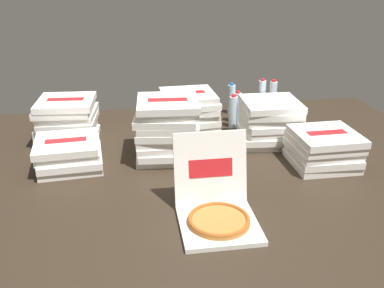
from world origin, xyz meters
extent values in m
cube|color=#2D2319|center=(0.00, 0.00, -0.01)|extent=(3.20, 2.40, 0.02)
cube|color=white|center=(0.04, -0.52, 0.01)|extent=(0.35, 0.35, 0.02)
cylinder|color=#B77033|center=(0.04, -0.52, 0.03)|extent=(0.28, 0.28, 0.02)
torus|color=#9C501E|center=(0.04, -0.52, 0.04)|extent=(0.28, 0.28, 0.02)
cube|color=white|center=(0.04, -0.31, 0.19)|extent=(0.35, 0.09, 0.34)
cube|color=red|center=(0.04, -0.32, 0.19)|extent=(0.21, 0.02, 0.08)
cube|color=white|center=(-0.67, 0.21, 0.02)|extent=(0.37, 0.37, 0.04)
cube|color=red|center=(-0.67, 0.21, 0.04)|extent=(0.23, 0.08, 0.00)
cube|color=white|center=(-0.67, 0.20, 0.06)|extent=(0.37, 0.37, 0.04)
cube|color=red|center=(-0.67, 0.20, 0.08)|extent=(0.23, 0.08, 0.00)
cube|color=white|center=(-0.68, 0.22, 0.10)|extent=(0.37, 0.37, 0.04)
cube|color=white|center=(-0.69, 0.21, 0.14)|extent=(0.37, 0.37, 0.04)
cube|color=red|center=(-0.69, 0.21, 0.16)|extent=(0.23, 0.08, 0.00)
cube|color=white|center=(-0.12, 0.27, 0.02)|extent=(0.37, 0.37, 0.04)
cube|color=red|center=(-0.12, 0.27, 0.04)|extent=(0.23, 0.08, 0.00)
cube|color=white|center=(-0.11, 0.24, 0.06)|extent=(0.38, 0.38, 0.04)
cube|color=white|center=(-0.12, 0.26, 0.10)|extent=(0.36, 0.36, 0.04)
cube|color=red|center=(-0.12, 0.26, 0.12)|extent=(0.23, 0.07, 0.00)
cube|color=white|center=(-0.12, 0.26, 0.14)|extent=(0.36, 0.36, 0.04)
cube|color=red|center=(-0.12, 0.26, 0.16)|extent=(0.23, 0.07, 0.00)
cube|color=white|center=(-0.11, 0.25, 0.18)|extent=(0.39, 0.39, 0.04)
cube|color=red|center=(-0.11, 0.25, 0.20)|extent=(0.23, 0.09, 0.00)
cube|color=white|center=(-0.10, 0.25, 0.22)|extent=(0.39, 0.39, 0.04)
cube|color=red|center=(-0.10, 0.25, 0.24)|extent=(0.23, 0.09, 0.00)
cube|color=white|center=(-0.12, 0.25, 0.26)|extent=(0.39, 0.39, 0.04)
cube|color=red|center=(-0.12, 0.25, 0.28)|extent=(0.23, 0.09, 0.00)
cube|color=white|center=(-0.11, 0.26, 0.30)|extent=(0.38, 0.38, 0.04)
cube|color=white|center=(-0.11, 0.25, 0.34)|extent=(0.37, 0.37, 0.04)
cube|color=red|center=(-0.11, 0.25, 0.36)|extent=(0.23, 0.08, 0.00)
cube|color=white|center=(0.56, 0.39, 0.02)|extent=(0.37, 0.37, 0.04)
cube|color=white|center=(0.55, 0.38, 0.06)|extent=(0.37, 0.37, 0.04)
cube|color=red|center=(0.55, 0.38, 0.08)|extent=(0.23, 0.08, 0.00)
cube|color=white|center=(0.57, 0.39, 0.10)|extent=(0.35, 0.35, 0.04)
cube|color=red|center=(0.57, 0.39, 0.12)|extent=(0.23, 0.07, 0.00)
cube|color=white|center=(0.57, 0.38, 0.14)|extent=(0.35, 0.35, 0.04)
cube|color=white|center=(0.56, 0.39, 0.18)|extent=(0.37, 0.37, 0.04)
cube|color=white|center=(0.56, 0.38, 0.22)|extent=(0.38, 0.38, 0.04)
cube|color=red|center=(0.56, 0.38, 0.24)|extent=(0.23, 0.08, 0.00)
cube|color=white|center=(0.56, 0.38, 0.26)|extent=(0.36, 0.36, 0.04)
cube|color=white|center=(0.07, 0.63, 0.02)|extent=(0.38, 0.38, 0.04)
cube|color=red|center=(0.07, 0.63, 0.04)|extent=(0.23, 0.08, 0.00)
cube|color=white|center=(0.07, 0.64, 0.06)|extent=(0.39, 0.39, 0.04)
cube|color=red|center=(0.07, 0.64, 0.08)|extent=(0.23, 0.09, 0.00)
cube|color=white|center=(0.07, 0.63, 0.10)|extent=(0.39, 0.39, 0.04)
cube|color=white|center=(0.08, 0.64, 0.14)|extent=(0.37, 0.37, 0.04)
cube|color=white|center=(0.07, 0.63, 0.18)|extent=(0.36, 0.36, 0.04)
cube|color=white|center=(0.07, 0.63, 0.22)|extent=(0.38, 0.38, 0.04)
cube|color=white|center=(0.07, 0.64, 0.26)|extent=(0.36, 0.36, 0.04)
cube|color=red|center=(0.07, 0.64, 0.28)|extent=(0.23, 0.07, 0.00)
cube|color=white|center=(0.75, 0.02, 0.02)|extent=(0.35, 0.35, 0.04)
cube|color=white|center=(0.76, 0.01, 0.06)|extent=(0.35, 0.35, 0.04)
cube|color=white|center=(0.75, 0.02, 0.10)|extent=(0.36, 0.36, 0.04)
cube|color=red|center=(0.75, 0.02, 0.12)|extent=(0.23, 0.07, 0.00)
cube|color=white|center=(0.76, 0.02, 0.14)|extent=(0.36, 0.36, 0.04)
cube|color=white|center=(0.76, 0.01, 0.18)|extent=(0.35, 0.35, 0.04)
cube|color=red|center=(0.76, 0.01, 0.20)|extent=(0.23, 0.07, 0.00)
cube|color=white|center=(-0.71, 0.61, 0.02)|extent=(0.37, 0.37, 0.04)
cube|color=red|center=(-0.71, 0.61, 0.04)|extent=(0.23, 0.08, 0.00)
cube|color=white|center=(-0.73, 0.63, 0.06)|extent=(0.38, 0.38, 0.04)
cube|color=red|center=(-0.73, 0.63, 0.08)|extent=(0.23, 0.09, 0.00)
cube|color=white|center=(-0.73, 0.62, 0.10)|extent=(0.38, 0.38, 0.04)
cube|color=red|center=(-0.73, 0.62, 0.12)|extent=(0.23, 0.09, 0.00)
cube|color=white|center=(-0.72, 0.61, 0.14)|extent=(0.37, 0.37, 0.04)
cube|color=red|center=(-0.72, 0.61, 0.16)|extent=(0.23, 0.08, 0.00)
cube|color=white|center=(-0.72, 0.63, 0.18)|extent=(0.38, 0.38, 0.04)
cube|color=red|center=(-0.72, 0.63, 0.20)|extent=(0.23, 0.08, 0.00)
cube|color=white|center=(-0.74, 0.61, 0.22)|extent=(0.37, 0.37, 0.04)
cube|color=red|center=(-0.74, 0.61, 0.24)|extent=(0.23, 0.08, 0.00)
cube|color=white|center=(-0.72, 0.61, 0.26)|extent=(0.37, 0.37, 0.04)
cube|color=red|center=(-0.72, 0.61, 0.28)|extent=(0.23, 0.08, 0.00)
cylinder|color=#B7BABF|center=(0.64, 0.87, 0.06)|extent=(0.31, 0.31, 0.13)
cylinder|color=white|center=(0.72, 1.06, 0.11)|extent=(0.06, 0.06, 0.22)
cylinder|color=red|center=(0.72, 1.06, 0.23)|extent=(0.03, 0.03, 0.02)
cylinder|color=silver|center=(0.45, 0.97, 0.11)|extent=(0.06, 0.06, 0.22)
cylinder|color=blue|center=(0.45, 0.97, 0.23)|extent=(0.03, 0.03, 0.02)
cylinder|color=silver|center=(0.39, 0.68, 0.11)|extent=(0.06, 0.06, 0.22)
cylinder|color=red|center=(0.39, 0.68, 0.23)|extent=(0.03, 0.03, 0.02)
cylinder|color=silver|center=(0.45, 0.65, 0.11)|extent=(0.06, 0.06, 0.22)
cylinder|color=red|center=(0.45, 0.65, 0.23)|extent=(0.03, 0.03, 0.02)
cylinder|color=silver|center=(0.79, 1.02, 0.11)|extent=(0.06, 0.06, 0.22)
cylinder|color=red|center=(0.79, 1.02, 0.23)|extent=(0.03, 0.03, 0.02)
cylinder|color=silver|center=(0.44, 0.77, 0.11)|extent=(0.06, 0.06, 0.22)
cylinder|color=red|center=(0.44, 0.77, 0.23)|extent=(0.03, 0.03, 0.02)
cylinder|color=silver|center=(0.69, 0.65, 0.11)|extent=(0.06, 0.06, 0.22)
cylinder|color=white|center=(0.69, 0.65, 0.23)|extent=(0.03, 0.03, 0.02)
camera|label=1|loc=(-0.33, -2.12, 1.10)|focal=40.83mm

